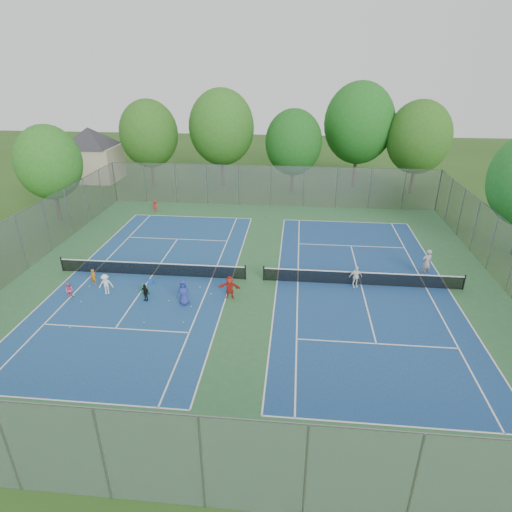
{
  "coord_description": "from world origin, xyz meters",
  "views": [
    {
      "loc": [
        2.59,
        -25.09,
        13.43
      ],
      "look_at": [
        0.0,
        1.0,
        1.3
      ],
      "focal_mm": 30.0,
      "sensor_mm": 36.0,
      "label": 1
    }
  ],
  "objects_px": {
    "net_left": "(152,269)",
    "ball_crate": "(151,282)",
    "net_right": "(362,279)",
    "ball_hopper": "(145,290)",
    "instructor": "(427,263)"
  },
  "relations": [
    {
      "from": "net_right",
      "to": "ball_crate",
      "type": "distance_m",
      "value": 13.79
    },
    {
      "from": "ball_hopper",
      "to": "instructor",
      "type": "distance_m",
      "value": 18.58
    },
    {
      "from": "instructor",
      "to": "ball_hopper",
      "type": "bearing_deg",
      "value": -3.88
    },
    {
      "from": "ball_hopper",
      "to": "instructor",
      "type": "bearing_deg",
      "value": 13.55
    },
    {
      "from": "net_left",
      "to": "net_right",
      "type": "height_order",
      "value": "same"
    },
    {
      "from": "ball_hopper",
      "to": "instructor",
      "type": "relative_size",
      "value": 0.31
    },
    {
      "from": "net_right",
      "to": "ball_hopper",
      "type": "height_order",
      "value": "net_right"
    },
    {
      "from": "net_left",
      "to": "ball_crate",
      "type": "distance_m",
      "value": 1.24
    },
    {
      "from": "ball_crate",
      "to": "instructor",
      "type": "xyz_separation_m",
      "value": [
        18.19,
        2.94,
        0.84
      ]
    },
    {
      "from": "ball_crate",
      "to": "instructor",
      "type": "distance_m",
      "value": 18.45
    },
    {
      "from": "net_left",
      "to": "instructor",
      "type": "xyz_separation_m",
      "value": [
        18.45,
        1.77,
        0.52
      ]
    },
    {
      "from": "net_left",
      "to": "ball_hopper",
      "type": "height_order",
      "value": "net_left"
    },
    {
      "from": "net_right",
      "to": "ball_crate",
      "type": "relative_size",
      "value": 42.7
    },
    {
      "from": "ball_hopper",
      "to": "net_right",
      "type": "bearing_deg",
      "value": 10.76
    },
    {
      "from": "net_left",
      "to": "ball_crate",
      "type": "xyz_separation_m",
      "value": [
        0.26,
        -1.17,
        -0.33
      ]
    }
  ]
}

